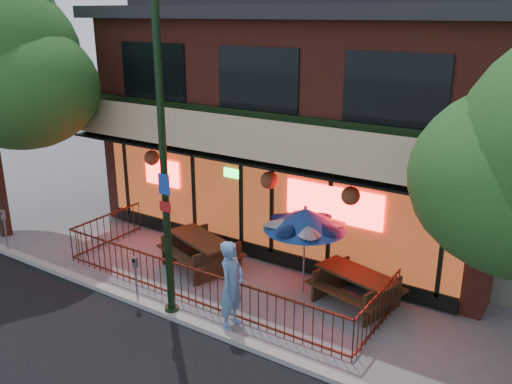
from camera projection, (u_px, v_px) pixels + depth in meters
ground at (183, 307)px, 12.78m from camera, size 80.00×80.00×0.00m
curb at (169, 314)px, 12.36m from camera, size 80.00×0.25×0.12m
restaurant_building at (326, 95)px, 17.11m from camera, size 12.96×9.49×8.05m
patio_fence at (196, 275)px, 12.98m from camera, size 8.44×2.62×1.00m
street_light at (165, 184)px, 11.47m from camera, size 0.43×0.32×7.00m
picnic_table_left at (201, 248)px, 14.57m from camera, size 2.46×2.15×0.88m
picnic_table_right at (356, 283)px, 12.73m from camera, size 2.24×1.92×0.83m
patio_umbrella at (305, 219)px, 12.85m from camera, size 2.00×2.00×2.28m
pedestrian at (232, 285)px, 11.67m from camera, size 0.58×0.80×2.02m
parking_meter_near at (136, 273)px, 12.66m from camera, size 0.13×0.12×1.21m
parking_meter_far at (4, 224)px, 15.35m from camera, size 0.14×0.12×1.32m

